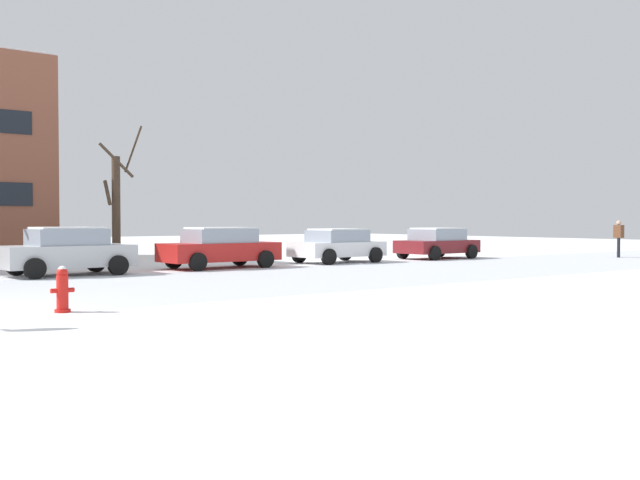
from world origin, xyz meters
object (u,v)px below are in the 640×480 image
Objects in this scene: parked_car_red at (220,247)px; pedestrian_crossing at (619,236)px; parked_car_maroon at (437,243)px; parked_car_white at (337,245)px; parked_car_silver at (67,251)px; fire_hydrant at (62,289)px.

pedestrian_crossing is (18.83, -4.57, 0.26)m from parked_car_red.
parked_car_red is 2.52× the size of pedestrian_crossing.
parked_car_white is at bearing 176.94° from parked_car_maroon.
parked_car_silver is 5.60m from parked_car_red.
fire_hydrant is 0.23× the size of parked_car_white.
pedestrian_crossing reaches higher than parked_car_white.
parked_car_silver is 11.20m from parked_car_white.
pedestrian_crossing is at bearing -10.21° from parked_car_silver.
parked_car_silver is (3.00, 9.23, 0.33)m from fire_hydrant.
parked_car_red is (8.60, 9.41, 0.32)m from fire_hydrant.
parked_car_silver is 1.04× the size of parked_car_maroon.
parked_car_red is 1.12× the size of parked_car_white.
parked_car_silver is at bearing -178.41° from parked_car_white.
parked_car_maroon is at bearing 0.04° from parked_car_silver.
parked_car_silver is 16.79m from parked_car_maroon.
pedestrian_crossing reaches higher than parked_car_red.
parked_car_silver is 24.82m from pedestrian_crossing.
parked_car_maroon is at bearing -3.06° from parked_car_white.
fire_hydrant is 9.71m from parked_car_silver.
parked_car_white is 14.05m from pedestrian_crossing.
parked_car_white is at bearing 160.41° from pedestrian_crossing.
pedestrian_crossing is (13.24, -4.71, 0.30)m from parked_car_white.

